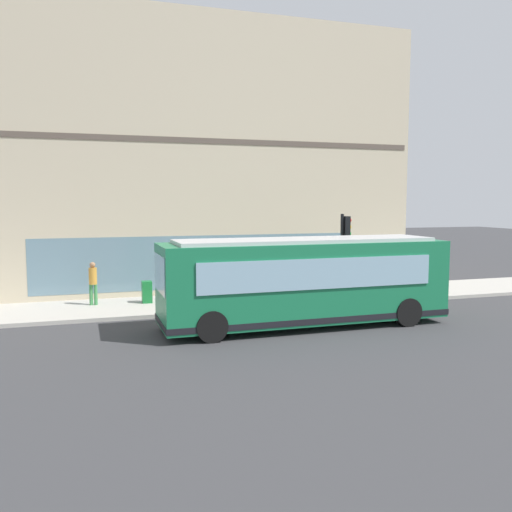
# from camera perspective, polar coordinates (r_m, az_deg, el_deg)

# --- Properties ---
(ground) EXTENTS (120.00, 120.00, 0.00)m
(ground) POSITION_cam_1_polar(r_m,az_deg,el_deg) (18.55, -1.29, -7.73)
(ground) COLOR #38383A
(sidewalk_curb) EXTENTS (4.03, 40.00, 0.15)m
(sidewalk_curb) POSITION_cam_1_polar(r_m,az_deg,el_deg) (22.91, -4.56, -4.95)
(sidewalk_curb) COLOR #B2ADA3
(sidewalk_curb) RESTS_ON ground
(building_corner) EXTENTS (7.61, 21.18, 12.78)m
(building_corner) POSITION_cam_1_polar(r_m,az_deg,el_deg) (28.26, -7.37, 9.89)
(building_corner) COLOR beige
(building_corner) RESTS_ON ground
(city_bus_nearside) EXTENTS (2.67, 10.06, 3.07)m
(city_bus_nearside) POSITION_cam_1_polar(r_m,az_deg,el_deg) (18.80, 5.14, -2.75)
(city_bus_nearside) COLOR #197247
(city_bus_nearside) RESTS_ON ground
(traffic_light_near_corner) EXTENTS (0.32, 0.49, 3.67)m
(traffic_light_near_corner) POSITION_cam_1_polar(r_m,az_deg,el_deg) (23.02, 9.35, 1.66)
(traffic_light_near_corner) COLOR black
(traffic_light_near_corner) RESTS_ON sidewalk_curb
(fire_hydrant) EXTENTS (0.35, 0.35, 0.74)m
(fire_hydrant) POSITION_cam_1_polar(r_m,az_deg,el_deg) (23.73, 2.52, -3.49)
(fire_hydrant) COLOR red
(fire_hydrant) RESTS_ON sidewalk_curb
(pedestrian_near_hydrant) EXTENTS (0.32, 0.32, 1.78)m
(pedestrian_near_hydrant) POSITION_cam_1_polar(r_m,az_deg,el_deg) (24.61, 5.97, -1.61)
(pedestrian_near_hydrant) COLOR #3359A5
(pedestrian_near_hydrant) RESTS_ON sidewalk_curb
(pedestrian_near_building_entrance) EXTENTS (0.32, 0.32, 1.75)m
(pedestrian_near_building_entrance) POSITION_cam_1_polar(r_m,az_deg,el_deg) (22.79, -16.85, -2.47)
(pedestrian_near_building_entrance) COLOR #3F8C4C
(pedestrian_near_building_entrance) RESTS_ON sidewalk_curb
(pedestrian_by_light_pole) EXTENTS (0.32, 0.32, 1.73)m
(pedestrian_by_light_pole) POSITION_cam_1_polar(r_m,az_deg,el_deg) (22.32, -1.33, -2.43)
(pedestrian_by_light_pole) COLOR black
(pedestrian_by_light_pole) RESTS_ON sidewalk_curb
(newspaper_vending_box) EXTENTS (0.44, 0.43, 0.90)m
(newspaper_vending_box) POSITION_cam_1_polar(r_m,az_deg,el_deg) (22.85, -11.45, -3.73)
(newspaper_vending_box) COLOR #197233
(newspaper_vending_box) RESTS_ON sidewalk_curb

